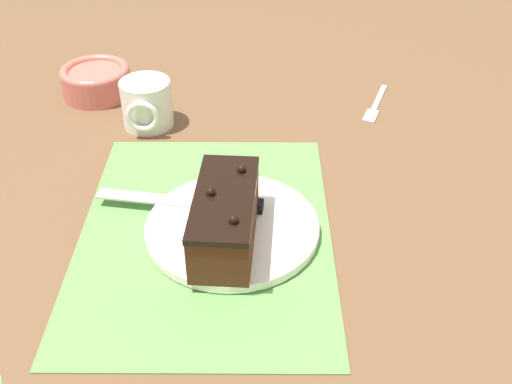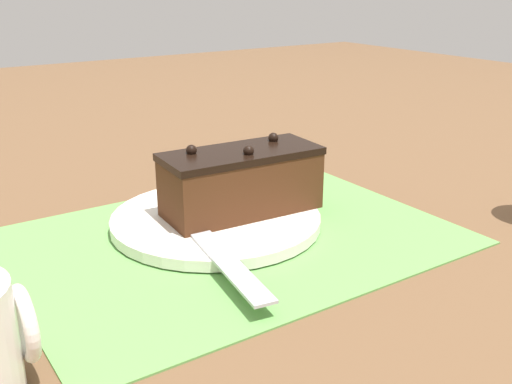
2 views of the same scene
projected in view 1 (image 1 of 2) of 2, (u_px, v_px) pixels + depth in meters
ground_plane at (206, 233)px, 0.82m from camera, size 3.00×3.00×0.00m
placemat_woven at (206, 232)px, 0.82m from camera, size 0.46×0.34×0.00m
cake_plate at (232, 226)px, 0.81m from camera, size 0.24×0.24×0.01m
chocolate_cake at (225, 217)px, 0.76m from camera, size 0.18×0.09×0.08m
serving_knife at (208, 202)px, 0.84m from camera, size 0.06×0.24×0.01m
small_bowl at (96, 80)px, 1.12m from camera, size 0.13×0.13×0.06m
coffee_mug at (147, 104)px, 1.03m from camera, size 0.10×0.09×0.08m
dessert_fork at (375, 105)px, 1.10m from camera, size 0.15×0.07×0.01m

